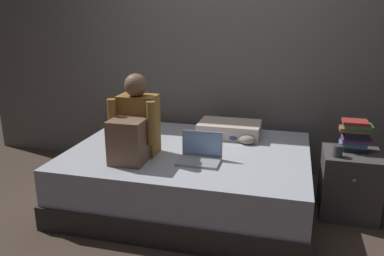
# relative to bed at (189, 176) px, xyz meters

# --- Properties ---
(ground_plane) EXTENTS (8.00, 8.00, 0.00)m
(ground_plane) POSITION_rel_bed_xyz_m (0.20, -0.30, -0.24)
(ground_plane) COLOR #47382D
(wall_back) EXTENTS (5.60, 0.10, 2.70)m
(wall_back) POSITION_rel_bed_xyz_m (0.20, 0.90, 1.11)
(wall_back) COLOR slate
(wall_back) RESTS_ON ground_plane
(bed) EXTENTS (2.00, 1.50, 0.49)m
(bed) POSITION_rel_bed_xyz_m (0.00, 0.00, 0.00)
(bed) COLOR #332D2B
(bed) RESTS_ON ground_plane
(nightstand) EXTENTS (0.44, 0.46, 0.53)m
(nightstand) POSITION_rel_bed_xyz_m (1.30, 0.13, 0.02)
(nightstand) COLOR #474442
(nightstand) RESTS_ON ground_plane
(person_sitting) EXTENTS (0.39, 0.44, 0.66)m
(person_sitting) POSITION_rel_bed_xyz_m (-0.37, -0.27, 0.50)
(person_sitting) COLOR olive
(person_sitting) RESTS_ON bed
(laptop) EXTENTS (0.32, 0.23, 0.22)m
(laptop) POSITION_rel_bed_xyz_m (0.15, -0.24, 0.30)
(laptop) COLOR #9EA0A5
(laptop) RESTS_ON bed
(pillow) EXTENTS (0.56, 0.36, 0.13)m
(pillow) POSITION_rel_bed_xyz_m (0.27, 0.45, 0.31)
(pillow) COLOR beige
(pillow) RESTS_ON bed
(book_stack) EXTENTS (0.25, 0.16, 0.25)m
(book_stack) POSITION_rel_bed_xyz_m (1.31, 0.18, 0.42)
(book_stack) COLOR black
(book_stack) RESTS_ON nightstand
(mug) EXTENTS (0.08, 0.08, 0.09)m
(mug) POSITION_rel_bed_xyz_m (1.17, 0.01, 0.33)
(mug) COLOR #3D3D42
(mug) RESTS_ON nightstand
(clothes_pile) EXTENTS (0.27, 0.18, 0.08)m
(clothes_pile) POSITION_rel_bed_xyz_m (0.39, 0.29, 0.28)
(clothes_pile) COLOR gray
(clothes_pile) RESTS_ON bed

